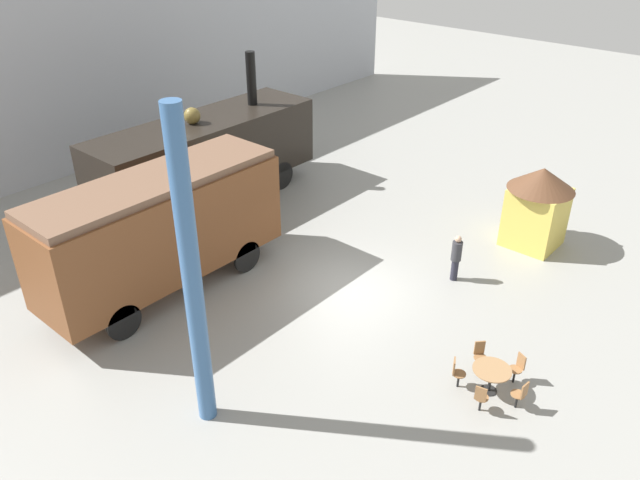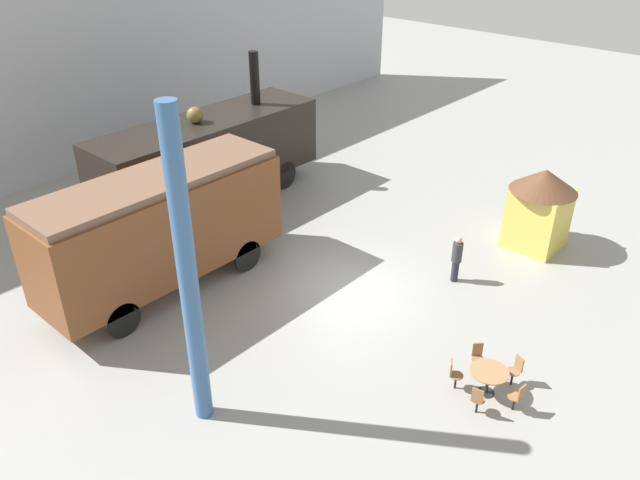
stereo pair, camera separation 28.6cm
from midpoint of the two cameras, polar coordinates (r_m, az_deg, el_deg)
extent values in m
plane|color=gray|center=(20.48, 3.12, -4.47)|extent=(80.00, 80.00, 0.00)
cube|color=#B2B7C1|center=(30.01, -20.95, 14.33)|extent=(44.00, 0.15, 9.00)
cube|color=black|center=(25.60, -9.82, 7.89)|extent=(9.72, 2.80, 2.74)
cylinder|color=black|center=(26.47, -5.68, 14.51)|extent=(0.40, 0.40, 2.17)
sphere|color=brown|center=(24.76, -11.03, 11.15)|extent=(0.64, 0.64, 0.64)
cylinder|color=black|center=(27.04, -2.94, 5.93)|extent=(1.23, 0.12, 1.23)
cylinder|color=black|center=(28.85, -6.77, 7.32)|extent=(1.23, 0.12, 1.23)
cylinder|color=black|center=(23.69, -12.87, 1.56)|extent=(1.23, 0.12, 1.23)
cylinder|color=black|center=(25.74, -16.43, 3.41)|extent=(1.23, 0.12, 1.23)
cube|color=brown|center=(20.03, -13.95, 1.16)|extent=(8.05, 2.52, 2.98)
cube|color=brown|center=(19.34, -14.52, 5.35)|extent=(7.89, 2.32, 0.24)
cylinder|color=black|center=(21.26, -6.27, -1.46)|extent=(1.11, 0.12, 1.11)
cylinder|color=black|center=(22.89, -10.33, 0.63)|extent=(1.11, 0.12, 1.11)
cylinder|color=black|center=(18.98, -17.13, -7.02)|extent=(1.11, 0.12, 1.11)
cylinder|color=black|center=(20.79, -20.72, -4.21)|extent=(1.11, 0.12, 1.11)
cylinder|color=black|center=(17.27, 15.39, -13.28)|extent=(0.44, 0.44, 0.02)
cylinder|color=black|center=(17.04, 15.55, -12.41)|extent=(0.08, 0.08, 0.68)
cylinder|color=#9E754C|center=(16.81, 15.72, -11.51)|extent=(1.00, 1.00, 0.03)
cylinder|color=black|center=(16.87, 17.75, -14.03)|extent=(0.06, 0.06, 0.42)
cylinder|color=olive|center=(16.72, 17.87, -13.47)|extent=(0.36, 0.36, 0.03)
cube|color=olive|center=(16.53, 18.45, -13.14)|extent=(0.29, 0.07, 0.42)
cylinder|color=black|center=(17.57, 17.60, -11.95)|extent=(0.06, 0.06, 0.42)
cylinder|color=olive|center=(17.43, 17.71, -11.39)|extent=(0.36, 0.36, 0.03)
cube|color=olive|center=(17.37, 18.22, -10.67)|extent=(0.16, 0.28, 0.42)
cylinder|color=black|center=(17.69, 14.64, -11.08)|extent=(0.06, 0.06, 0.42)
cylinder|color=olive|center=(17.55, 14.73, -10.52)|extent=(0.36, 0.36, 0.03)
cube|color=olive|center=(17.52, 14.67, -9.64)|extent=(0.24, 0.22, 0.42)
cylinder|color=black|center=(17.08, 12.76, -12.53)|extent=(0.06, 0.06, 0.42)
cylinder|color=olive|center=(16.93, 12.85, -11.97)|extent=(0.36, 0.36, 0.03)
cube|color=olive|center=(16.78, 12.41, -11.34)|extent=(0.27, 0.18, 0.42)
cylinder|color=black|center=(16.56, 14.65, -14.46)|extent=(0.06, 0.06, 0.42)
cylinder|color=olive|center=(16.41, 14.75, -13.89)|extent=(0.36, 0.36, 0.03)
cube|color=olive|center=(16.14, 14.69, -13.64)|extent=(0.10, 0.29, 0.42)
cylinder|color=#262633|center=(21.18, 12.62, -2.76)|extent=(0.24, 0.24, 0.76)
cylinder|color=#333338|center=(20.81, 12.83, -1.09)|extent=(0.34, 0.34, 0.68)
sphere|color=tan|center=(20.59, 12.97, -0.02)|extent=(0.22, 0.22, 0.22)
cube|color=#DBC151|center=(23.70, 19.59, 1.85)|extent=(1.80, 1.80, 2.20)
cone|color=brown|center=(23.09, 20.21, 5.14)|extent=(2.34, 2.34, 0.80)
cylinder|color=#386093|center=(13.92, -11.41, -3.51)|extent=(0.44, 0.44, 8.00)
camera|label=1|loc=(0.14, -89.59, 0.23)|focal=35.00mm
camera|label=2|loc=(0.14, 90.41, -0.23)|focal=35.00mm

